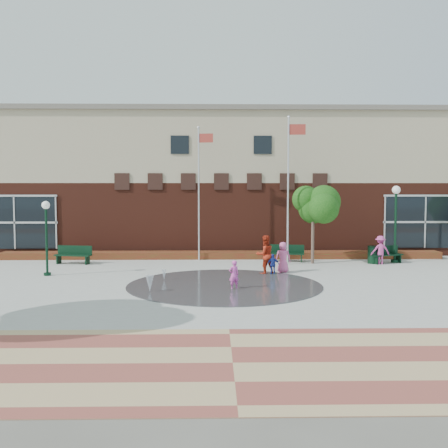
{
  "coord_description": "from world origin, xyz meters",
  "views": [
    {
      "loc": [
        -0.45,
        -19.32,
        4.23
      ],
      "look_at": [
        0.0,
        4.0,
        2.6
      ],
      "focal_mm": 42.0,
      "sensor_mm": 36.0,
      "label": 1
    }
  ],
  "objects_px": {
    "bench_left": "(73,258)",
    "flagpole_right": "(289,182)",
    "trash_can": "(373,255)",
    "child_splash": "(234,275)",
    "flagpole_left": "(199,186)"
  },
  "relations": [
    {
      "from": "bench_left",
      "to": "flagpole_right",
      "type": "bearing_deg",
      "value": 8.62
    },
    {
      "from": "bench_left",
      "to": "trash_can",
      "type": "relative_size",
      "value": 2.08
    },
    {
      "from": "flagpole_right",
      "to": "trash_can",
      "type": "bearing_deg",
      "value": 6.88
    },
    {
      "from": "bench_left",
      "to": "child_splash",
      "type": "xyz_separation_m",
      "value": [
        8.6,
        -7.32,
        0.28
      ]
    },
    {
      "from": "flagpole_right",
      "to": "trash_can",
      "type": "xyz_separation_m",
      "value": [
        4.74,
        0.27,
        -4.01
      ]
    },
    {
      "from": "child_splash",
      "to": "flagpole_left",
      "type": "bearing_deg",
      "value": -102.48
    },
    {
      "from": "flagpole_left",
      "to": "trash_can",
      "type": "distance_m",
      "value": 10.47
    },
    {
      "from": "bench_left",
      "to": "flagpole_left",
      "type": "bearing_deg",
      "value": 21.57
    },
    {
      "from": "flagpole_right",
      "to": "child_splash",
      "type": "relative_size",
      "value": 6.67
    },
    {
      "from": "flagpole_right",
      "to": "child_splash",
      "type": "xyz_separation_m",
      "value": [
        -3.25,
        -6.88,
        -3.92
      ]
    },
    {
      "from": "flagpole_left",
      "to": "bench_left",
      "type": "bearing_deg",
      "value": -161.13
    },
    {
      "from": "flagpole_left",
      "to": "trash_can",
      "type": "height_order",
      "value": "flagpole_left"
    },
    {
      "from": "bench_left",
      "to": "child_splash",
      "type": "relative_size",
      "value": 1.72
    },
    {
      "from": "flagpole_left",
      "to": "flagpole_right",
      "type": "distance_m",
      "value": 5.22
    },
    {
      "from": "flagpole_left",
      "to": "child_splash",
      "type": "bearing_deg",
      "value": -71.13
    }
  ]
}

